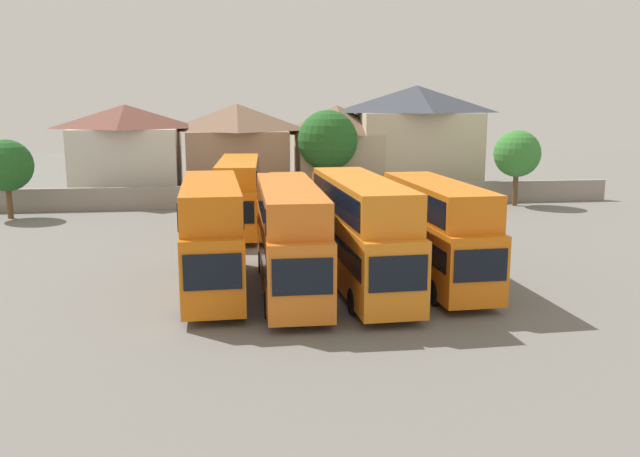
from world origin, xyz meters
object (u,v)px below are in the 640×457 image
(bus_1, at_px, (212,230))
(bus_4, at_px, (437,227))
(tree_right_of_lot, at_px, (6,166))
(house_terrace_centre, at_px, (238,150))
(bus_5, at_px, (239,191))
(tree_behind_wall, at_px, (328,140))
(bus_6, at_px, (294,201))
(tree_left_of_lot, at_px, (517,154))
(house_terrace_far_right, at_px, (416,139))
(house_terrace_left, at_px, (127,152))
(bus_7, at_px, (342,201))
(house_terrace_right, at_px, (336,149))
(bus_3, at_px, (361,228))
(bus_2, at_px, (290,233))

(bus_1, distance_m, bus_4, 10.40)
(tree_right_of_lot, bearing_deg, house_terrace_centre, 27.87)
(bus_4, height_order, bus_5, bus_4)
(bus_4, relative_size, tree_behind_wall, 1.31)
(bus_6, bearing_deg, bus_4, 18.82)
(bus_1, xyz_separation_m, house_terrace_centre, (1.52, 30.28, 1.44))
(tree_left_of_lot, bearing_deg, house_terrace_far_right, 124.39)
(house_terrace_far_right, distance_m, tree_behind_wall, 10.02)
(house_terrace_left, bearing_deg, house_terrace_centre, 2.06)
(bus_1, height_order, bus_7, bus_1)
(bus_1, distance_m, house_terrace_far_right, 36.20)
(tree_left_of_lot, bearing_deg, bus_4, -121.57)
(house_terrace_right, xyz_separation_m, house_terrace_far_right, (7.54, 0.09, 0.90))
(bus_3, bearing_deg, tree_behind_wall, 172.66)
(house_terrace_right, xyz_separation_m, tree_left_of_lot, (13.64, -8.83, 0.09))
(bus_2, bearing_deg, bus_5, -171.60)
(bus_2, xyz_separation_m, bus_5, (-2.09, 15.00, -0.06))
(house_terrace_centre, height_order, tree_behind_wall, house_terrace_centre)
(bus_1, bearing_deg, house_terrace_far_right, 148.02)
(bus_7, bearing_deg, house_terrace_centre, -159.13)
(house_terrace_left, xyz_separation_m, house_terrace_centre, (9.59, 0.35, 0.03))
(tree_left_of_lot, bearing_deg, tree_behind_wall, 163.40)
(bus_3, bearing_deg, tree_left_of_lot, 140.22)
(house_terrace_right, bearing_deg, bus_5, -118.82)
(bus_6, height_order, tree_left_of_lot, tree_left_of_lot)
(bus_2, relative_size, bus_7, 1.10)
(house_terrace_left, bearing_deg, bus_6, -49.58)
(bus_1, bearing_deg, house_terrace_right, 159.38)
(bus_6, bearing_deg, bus_2, -7.19)
(house_terrace_left, xyz_separation_m, tree_behind_wall, (17.21, -3.09, 1.02))
(bus_2, relative_size, bus_5, 0.99)
(bus_2, xyz_separation_m, tree_behind_wall, (5.66, 27.40, 2.51))
(bus_4, height_order, bus_6, bus_4)
(bus_2, distance_m, bus_5, 15.14)
(tree_left_of_lot, bearing_deg, bus_2, -132.19)
(bus_2, bearing_deg, tree_behind_wall, 168.78)
(bus_1, bearing_deg, tree_left_of_lot, 130.81)
(bus_1, distance_m, bus_3, 6.76)
(bus_4, height_order, house_terrace_far_right, house_terrace_far_right)
(tree_left_of_lot, bearing_deg, bus_7, -152.42)
(house_terrace_centre, bearing_deg, bus_3, -80.37)
(tree_left_of_lot, bearing_deg, tree_right_of_lot, -178.55)
(tree_right_of_lot, bearing_deg, bus_3, -44.62)
(tree_right_of_lot, bearing_deg, house_terrace_far_right, 16.48)
(bus_4, bearing_deg, bus_3, -87.01)
(house_terrace_left, xyz_separation_m, tree_right_of_lot, (-7.31, -8.59, -0.31))
(house_terrace_left, bearing_deg, bus_4, -58.47)
(bus_1, xyz_separation_m, house_terrace_far_right, (18.13, 31.25, 2.28))
(tree_left_of_lot, distance_m, tree_right_of_lot, 39.63)
(house_terrace_far_right, bearing_deg, house_terrace_centre, -176.64)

